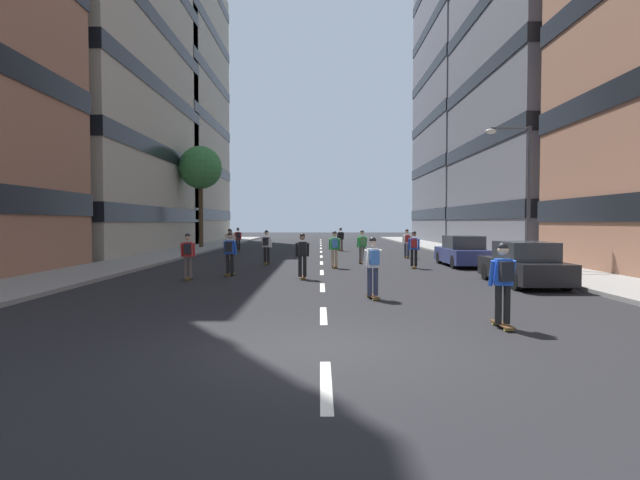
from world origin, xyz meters
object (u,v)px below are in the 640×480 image
Objects in this scene: skater_0 at (228,241)px; skater_12 at (228,251)px; skater_10 at (502,279)px; parked_car_near at (522,265)px; skater_11 at (412,247)px; skater_3 at (186,253)px; skater_4 at (265,245)px; skater_13 at (229,243)px; skater_9 at (371,264)px; skater_2 at (361,245)px; street_tree_near at (199,168)px; parked_car_mid at (461,252)px; skater_1 at (236,238)px; skater_8 at (405,241)px; skater_7 at (301,254)px; skater_5 at (333,247)px; skater_6 at (339,238)px; streetlamp_right at (519,180)px.

skater_12 is (2.12, -11.67, 0.03)m from skater_0.
parked_car_near is at bearing 64.83° from skater_10.
skater_10 is 1.00× the size of skater_11.
skater_3 is 1.96m from skater_12.
skater_13 is (-2.45, 3.18, -0.03)m from skater_4.
skater_10 is at bearing -66.15° from skater_0.
skater_11 is (2.95, 9.41, 0.00)m from skater_9.
parked_car_near is 10.03m from skater_2.
skater_2 and skater_4 have the same top height.
parked_car_mid is at bearing -44.00° from street_tree_near.
skater_8 is at bearing -33.01° from skater_1.
skater_0 and skater_7 have the same top height.
skater_5 is at bearing -31.58° from skater_4.
skater_4 is (3.45, -11.95, 0.00)m from skater_1.
skater_13 is at bearing 114.54° from skater_9.
skater_13 is at bearing 91.11° from skater_3.
skater_6 is 18.06m from skater_12.
skater_13 is (-5.93, 5.32, -0.03)m from skater_5.
skater_8 is at bearing 47.72° from skater_3.
skater_8 is at bearing 61.73° from skater_7.
skater_11 is 11.09m from skater_13.
skater_1 is 1.00× the size of skater_3.
skater_7 is (-1.37, -4.53, -0.03)m from skater_5.
skater_11 is 8.80m from skater_12.
skater_2 is at bearing -36.29° from skater_0.
skater_13 is at bearing -69.27° from street_tree_near.
parked_car_near is 2.47× the size of skater_1.
streetlamp_right is 12.27m from skater_9.
parked_car_near is at bearing -56.76° from skater_1.
skater_4 is (-9.92, 0.98, 0.32)m from parked_car_mid.
street_tree_near is at bearing 129.11° from skater_11.
skater_6 is at bearing -17.67° from street_tree_near.
streetlamp_right is at bearing -12.45° from skater_4.
skater_12 is (-13.04, -2.80, -3.12)m from streetlamp_right.
skater_3 is 1.00× the size of skater_9.
skater_8 and skater_10 have the same top height.
skater_11 is at bearing 113.09° from parked_car_near.
skater_3 and skater_8 have the same top height.
skater_11 is at bearing -155.41° from parked_car_mid.
skater_4 is at bearing -151.14° from skater_8.
skater_6 and skater_13 have the same top height.
skater_2 is at bearing 157.36° from streetlamp_right.
skater_9 is 1.00× the size of skater_12.
parked_car_mid is 4.42m from streetlamp_right.
skater_7 is at bearing -143.96° from parked_car_mid.
skater_11 is (-2.67, -1.22, 0.32)m from parked_car_mid.
skater_9 is at bearing -107.43° from skater_11.
skater_6 is at bearing 93.25° from skater_2.
skater_0 is at bearing 112.41° from skater_9.
skater_1 is 1.00× the size of skater_9.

